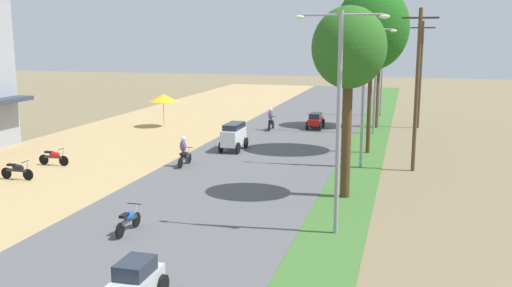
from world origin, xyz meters
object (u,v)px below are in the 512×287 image
parked_motorbike_third (17,170)px  streetlamp_far (376,68)px  motorbike_ahead_second (129,219)px  car_sedan_red (315,120)px  utility_pole_far (417,88)px  parked_motorbike_fourth (54,156)px  utility_pole_near (421,73)px  car_hatchback_silver (135,281)px  streetlamp_near (339,108)px  motorbike_ahead_third (184,152)px  median_tree_nearest (349,50)px  vendor_umbrella (163,98)px  motorbike_ahead_fourth (271,120)px  car_van_white (234,135)px  median_tree_third (379,33)px  streetlamp_farthest (382,66)px  median_tree_second (372,28)px  streetlamp_mid (363,87)px

parked_motorbike_third → streetlamp_far: size_ratio=0.22×
motorbike_ahead_second → car_sedan_red: bearing=83.5°
utility_pole_far → parked_motorbike_fourth: bearing=-168.0°
utility_pole_near → motorbike_ahead_second: size_ratio=4.48×
car_hatchback_silver → motorbike_ahead_second: 5.78m
streetlamp_near → motorbike_ahead_third: 12.98m
median_tree_nearest → car_hatchback_silver: 13.65m
streetlamp_far → motorbike_ahead_third: (-9.19, -13.23, -3.89)m
streetlamp_near → vendor_umbrella: bearing=127.6°
parked_motorbike_fourth → median_tree_nearest: 17.07m
motorbike_ahead_second → parked_motorbike_third: bearing=148.1°
streetlamp_near → parked_motorbike_third: bearing=167.3°
streetlamp_far → utility_pole_near: 4.95m
car_sedan_red → motorbike_ahead_fourth: motorbike_ahead_fourth is taller
motorbike_ahead_third → car_van_white: bearing=74.3°
streetlamp_near → car_hatchback_silver: 9.03m
parked_motorbike_third → car_sedan_red: car_sedan_red is taller
median_tree_third → motorbike_ahead_third: size_ratio=5.44×
car_van_white → motorbike_ahead_third: (-1.32, -4.71, -0.17)m
median_tree_third → streetlamp_farthest: (0.04, 6.61, -2.79)m
parked_motorbike_fourth → median_tree_second: (16.19, 7.89, 6.86)m
streetlamp_near → car_van_white: 15.68m
parked_motorbike_third → motorbike_ahead_third: size_ratio=1.00×
vendor_umbrella → motorbike_ahead_third: 13.90m
car_van_white → parked_motorbike_third: bearing=-130.6°
utility_pole_far → motorbike_ahead_second: 16.50m
parked_motorbike_fourth → median_tree_third: size_ratio=0.18×
car_hatchback_silver → utility_pole_near: bearing=77.1°
vendor_umbrella → utility_pole_far: (18.50, -9.74, 2.07)m
median_tree_third → car_hatchback_silver: (-4.29, -31.43, -6.45)m
motorbike_ahead_second → streetlamp_far: bearing=73.1°
car_van_white → motorbike_ahead_fourth: size_ratio=1.34×
streetlamp_near → streetlamp_farthest: streetlamp_near is taller
vendor_umbrella → streetlamp_near: 26.00m
motorbike_ahead_third → streetlamp_near: bearing=-42.4°
utility_pole_near → utility_pole_far: (-0.41, -14.65, 0.16)m
utility_pole_near → streetlamp_mid: bearing=-101.9°
car_hatchback_silver → motorbike_ahead_third: 16.09m
median_tree_second → streetlamp_farthest: (-0.08, 16.41, -3.01)m
parked_motorbike_third → motorbike_ahead_third: (6.81, 4.77, 0.30)m
median_tree_third → streetlamp_mid: median_tree_third is taller
median_tree_second → car_hatchback_silver: (-4.41, -21.62, -6.67)m
streetlamp_mid → car_hatchback_silver: bearing=-103.8°
streetlamp_farthest → motorbike_ahead_second: bearing=-102.2°
streetlamp_mid → utility_pole_near: 15.09m
parked_motorbike_fourth → utility_pole_far: 19.60m
median_tree_nearest → utility_pole_far: (2.90, 6.03, -2.04)m
vendor_umbrella → median_tree_third: median_tree_third is taller
median_tree_third → streetlamp_mid: size_ratio=1.32×
utility_pole_far → car_sedan_red: 14.20m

